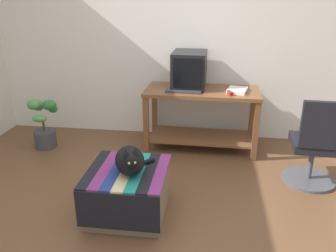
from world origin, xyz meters
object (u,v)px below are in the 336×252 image
at_px(book, 237,90).
at_px(cat, 130,160).
at_px(keyboard, 184,91).
at_px(tv_monitor, 189,70).
at_px(office_chair, 315,148).
at_px(stapler, 230,93).
at_px(desk, 202,109).
at_px(ottoman_with_blanket, 128,191).
at_px(potted_plant, 44,126).

relative_size(book, cat, 0.59).
bearing_deg(keyboard, tv_monitor, 83.20).
xyz_separation_m(tv_monitor, office_chair, (1.28, -0.83, -0.55)).
xyz_separation_m(keyboard, cat, (-0.31, -1.35, -0.22)).
xyz_separation_m(cat, stapler, (0.82, 1.30, 0.22)).
xyz_separation_m(keyboard, stapler, (0.51, -0.04, 0.01)).
distance_m(desk, cat, 1.56).
bearing_deg(keyboard, ottoman_with_blanket, -101.72).
relative_size(tv_monitor, cat, 1.21).
distance_m(potted_plant, stapler, 2.23).
bearing_deg(desk, book, -6.58).
bearing_deg(desk, ottoman_with_blanket, -109.91).
relative_size(office_chair, stapler, 8.09).
height_order(desk, office_chair, office_chair).
distance_m(book, office_chair, 1.05).
distance_m(keyboard, book, 0.60).
relative_size(desk, office_chair, 1.49).
bearing_deg(cat, office_chair, 5.05).
xyz_separation_m(tv_monitor, potted_plant, (-1.71, -0.35, -0.66)).
distance_m(tv_monitor, office_chair, 1.62).
relative_size(book, office_chair, 0.28).
bearing_deg(book, keyboard, -159.41).
bearing_deg(ottoman_with_blanket, potted_plant, 138.04).
xyz_separation_m(ottoman_with_blanket, cat, (0.04, -0.04, 0.32)).
height_order(keyboard, ottoman_with_blanket, keyboard).
bearing_deg(keyboard, book, 10.76).
distance_m(potted_plant, office_chair, 3.03).
distance_m(tv_monitor, cat, 1.67).
bearing_deg(stapler, ottoman_with_blanket, -146.29).
xyz_separation_m(desk, book, (0.39, -0.05, 0.25)).
xyz_separation_m(office_chair, stapler, (-0.81, 0.55, 0.36)).
height_order(book, ottoman_with_blanket, book).
height_order(keyboard, book, book).
height_order(desk, stapler, stapler).
xyz_separation_m(ottoman_with_blanket, office_chair, (1.67, 0.70, 0.18)).
xyz_separation_m(tv_monitor, keyboard, (-0.04, -0.24, -0.19)).
bearing_deg(keyboard, potted_plant, -172.86).
xyz_separation_m(cat, office_chair, (1.63, 0.75, -0.14)).
height_order(cat, potted_plant, cat).
xyz_separation_m(desk, stapler, (0.30, -0.18, 0.25)).
xyz_separation_m(keyboard, office_chair, (1.32, -0.60, -0.35)).
height_order(desk, keyboard, keyboard).
bearing_deg(office_chair, ottoman_with_blanket, 25.89).
distance_m(keyboard, ottoman_with_blanket, 1.45).
relative_size(tv_monitor, stapler, 4.68).
relative_size(desk, ottoman_with_blanket, 1.92).
xyz_separation_m(tv_monitor, ottoman_with_blanket, (-0.39, -1.54, -0.73)).
distance_m(ottoman_with_blanket, potted_plant, 1.78).
height_order(cat, stapler, stapler).
height_order(ottoman_with_blanket, office_chair, office_chair).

